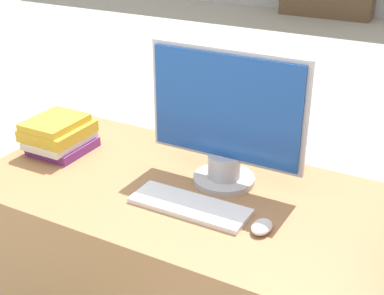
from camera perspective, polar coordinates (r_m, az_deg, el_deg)
desk at (r=1.95m, az=-0.67°, el=-13.90°), size 1.39×0.71×0.74m
monitor at (r=1.69m, az=3.61°, el=2.88°), size 0.53×0.20×0.45m
keyboard at (r=1.64m, az=-0.25°, el=-6.24°), size 0.37×0.13×0.02m
mouse at (r=1.54m, az=7.45°, el=-8.39°), size 0.06×0.08×0.03m
book_stack at (r=2.02m, az=-13.99°, el=1.30°), size 0.20×0.23×0.13m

